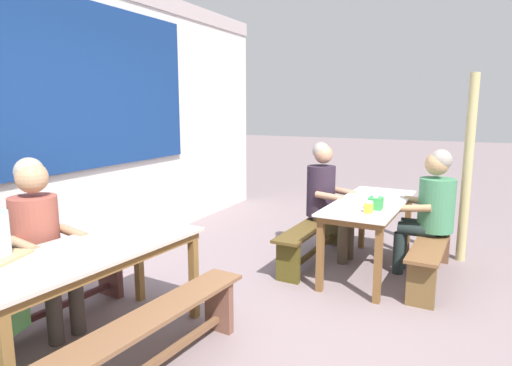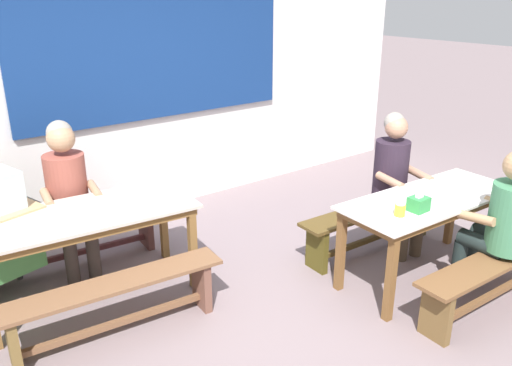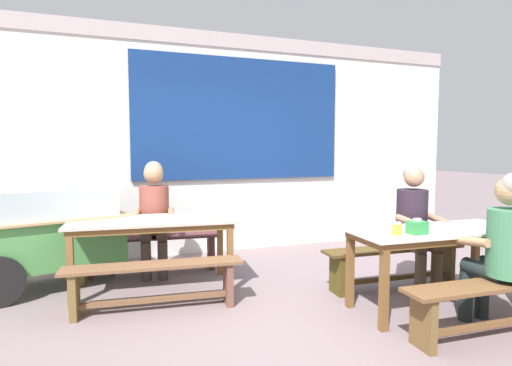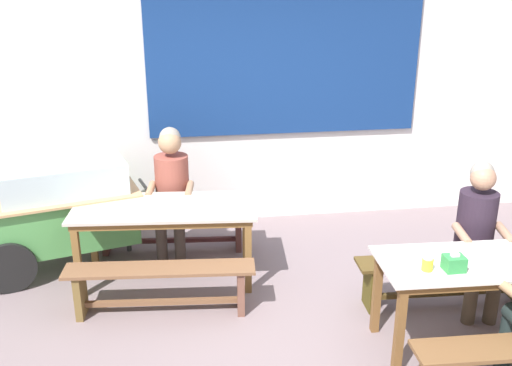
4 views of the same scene
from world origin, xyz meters
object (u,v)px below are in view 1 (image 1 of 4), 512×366
person_right_near_table (326,194)px  tissue_box (376,203)px  person_near_front (430,204)px  bench_near_back (313,235)px  wooden_support_post (467,170)px  bench_far_front (155,333)px  condiment_jar (369,207)px  dining_table_far (87,259)px  bench_near_front (431,253)px  person_center_facing (39,233)px  dining_table_near (370,209)px  bench_far_back (38,293)px

person_right_near_table → tissue_box: bearing=-130.1°
person_near_front → tissue_box: (-0.46, 0.45, 0.06)m
person_right_near_table → bench_near_back: bearing=160.8°
wooden_support_post → person_near_front: bearing=154.3°
bench_far_front → person_near_front: 2.93m
bench_far_front → condiment_jar: size_ratio=14.97×
dining_table_far → bench_near_front: dining_table_far is taller
tissue_box → wooden_support_post: wooden_support_post is taller
bench_near_back → tissue_box: 0.94m
tissue_box → wooden_support_post: (1.09, -0.75, 0.22)m
person_center_facing → bench_far_front: bearing=-96.1°
dining_table_near → condiment_jar: bearing=-170.7°
bench_far_front → person_near_front: bearing=-28.4°
person_center_facing → tissue_box: (1.96, -2.08, 0.04)m
bench_near_front → wooden_support_post: (0.80, -0.26, 0.72)m
person_near_front → dining_table_near: bearing=104.2°
tissue_box → bench_near_back: bearing=64.1°
dining_table_near → person_right_near_table: size_ratio=1.26×
bench_near_front → person_center_facing: size_ratio=1.14×
condiment_jar → wooden_support_post: 1.51m
bench_far_front → person_near_front: size_ratio=1.25×
bench_far_front → tissue_box: size_ratio=11.23×
tissue_box → bench_far_back: bearing=132.9°
dining_table_near → bench_far_front: dining_table_near is taller
person_center_facing → condiment_jar: (1.78, -2.05, 0.03)m
bench_near_front → person_near_front: size_ratio=1.17×
person_right_near_table → person_near_front: size_ratio=1.01×
bench_near_front → wooden_support_post: bearing=-17.8°
bench_near_back → bench_near_front: same height
person_center_facing → wooden_support_post: (3.05, -2.83, 0.26)m
person_near_front → condiment_jar: person_near_front is taller
dining_table_near → bench_near_back: 0.70m
wooden_support_post → tissue_box: bearing=145.5°
person_center_facing → bench_near_back: bearing=-30.6°
wooden_support_post → dining_table_far: bearing=143.9°
bench_far_back → person_near_front: bearing=-46.6°
bench_far_front → person_near_front: (2.55, -1.37, 0.44)m
dining_table_far → condiment_jar: size_ratio=16.06×
bench_far_front → wooden_support_post: size_ratio=0.79×
dining_table_far → condiment_jar: condiment_jar is taller
dining_table_near → bench_far_back: bearing=138.6°
bench_near_back → person_center_facing: person_center_facing is taller
bench_far_front → person_right_near_table: person_right_near_table is taller
condiment_jar → bench_far_back: bearing=130.4°
bench_near_back → person_near_front: 1.25m
person_center_facing → condiment_jar: bearing=-49.1°
person_center_facing → dining_table_far: bearing=-97.2°
dining_table_near → condiment_jar: condiment_jar is taller
person_right_near_table → person_center_facing: 2.89m
wooden_support_post → bench_far_front: bearing=152.2°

